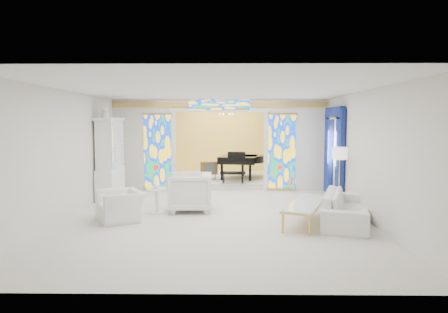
{
  "coord_description": "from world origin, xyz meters",
  "views": [
    {
      "loc": [
        0.31,
        -11.08,
        2.27
      ],
      "look_at": [
        0.16,
        0.2,
        1.29
      ],
      "focal_mm": 32.0,
      "sensor_mm": 36.0,
      "label": 1
    }
  ],
  "objects_px": {
    "armchair_left": "(120,206)",
    "armchair_right": "(190,192)",
    "sofa": "(347,208)",
    "china_cabinet": "(110,159)",
    "coffee_table": "(306,204)",
    "grand_piano": "(242,160)",
    "tv_console": "(209,168)"
  },
  "relations": [
    {
      "from": "sofa",
      "to": "coffee_table",
      "type": "distance_m",
      "value": 0.93
    },
    {
      "from": "armchair_right",
      "to": "coffee_table",
      "type": "distance_m",
      "value": 2.97
    },
    {
      "from": "china_cabinet",
      "to": "coffee_table",
      "type": "distance_m",
      "value": 6.02
    },
    {
      "from": "sofa",
      "to": "coffee_table",
      "type": "bearing_deg",
      "value": 109.89
    },
    {
      "from": "china_cabinet",
      "to": "armchair_right",
      "type": "height_order",
      "value": "china_cabinet"
    },
    {
      "from": "china_cabinet",
      "to": "armchair_left",
      "type": "bearing_deg",
      "value": -69.33
    },
    {
      "from": "grand_piano",
      "to": "tv_console",
      "type": "relative_size",
      "value": 4.04
    },
    {
      "from": "armchair_right",
      "to": "sofa",
      "type": "distance_m",
      "value": 3.82
    },
    {
      "from": "china_cabinet",
      "to": "armchair_right",
      "type": "distance_m",
      "value": 3.11
    },
    {
      "from": "armchair_left",
      "to": "sofa",
      "type": "xyz_separation_m",
      "value": [
        5.16,
        -0.17,
        0.01
      ]
    },
    {
      "from": "armchair_right",
      "to": "armchair_left",
      "type": "bearing_deg",
      "value": -58.28
    },
    {
      "from": "armchair_right",
      "to": "sofa",
      "type": "xyz_separation_m",
      "value": [
        3.64,
        -1.17,
        -0.14
      ]
    },
    {
      "from": "china_cabinet",
      "to": "coffee_table",
      "type": "height_order",
      "value": "china_cabinet"
    },
    {
      "from": "armchair_left",
      "to": "sofa",
      "type": "distance_m",
      "value": 5.16
    },
    {
      "from": "sofa",
      "to": "armchair_right",
      "type": "bearing_deg",
      "value": 90.36
    },
    {
      "from": "armchair_left",
      "to": "tv_console",
      "type": "bearing_deg",
      "value": 131.38
    },
    {
      "from": "sofa",
      "to": "tv_console",
      "type": "distance_m",
      "value": 6.44
    },
    {
      "from": "sofa",
      "to": "tv_console",
      "type": "relative_size",
      "value": 3.71
    },
    {
      "from": "china_cabinet",
      "to": "grand_piano",
      "type": "bearing_deg",
      "value": 37.83
    },
    {
      "from": "tv_console",
      "to": "armchair_left",
      "type": "bearing_deg",
      "value": -124.44
    },
    {
      "from": "armchair_left",
      "to": "sofa",
      "type": "height_order",
      "value": "sofa"
    },
    {
      "from": "armchair_left",
      "to": "grand_piano",
      "type": "distance_m",
      "value": 6.53
    },
    {
      "from": "armchair_left",
      "to": "armchair_right",
      "type": "xyz_separation_m",
      "value": [
        1.52,
        1.0,
        0.14
      ]
    },
    {
      "from": "tv_console",
      "to": "sofa",
      "type": "bearing_deg",
      "value": -74.22
    },
    {
      "from": "coffee_table",
      "to": "grand_piano",
      "type": "bearing_deg",
      "value": 101.74
    },
    {
      "from": "armchair_right",
      "to": "grand_piano",
      "type": "relative_size",
      "value": 0.41
    },
    {
      "from": "armchair_right",
      "to": "tv_console",
      "type": "height_order",
      "value": "armchair_right"
    },
    {
      "from": "grand_piano",
      "to": "tv_console",
      "type": "bearing_deg",
      "value": -149.92
    },
    {
      "from": "grand_piano",
      "to": "sofa",
      "type": "bearing_deg",
      "value": -60.92
    },
    {
      "from": "armchair_left",
      "to": "coffee_table",
      "type": "height_order",
      "value": "armchair_left"
    },
    {
      "from": "coffee_table",
      "to": "grand_piano",
      "type": "distance_m",
      "value": 6.11
    },
    {
      "from": "armchair_right",
      "to": "sofa",
      "type": "relative_size",
      "value": 0.44
    }
  ]
}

